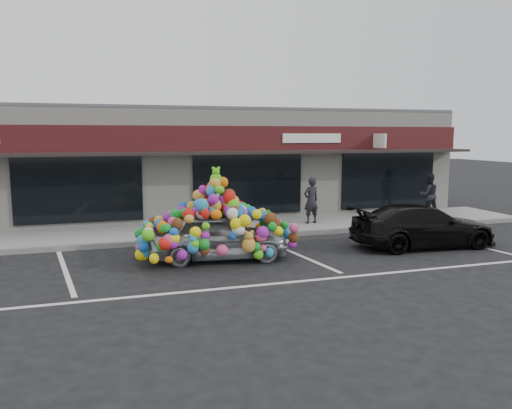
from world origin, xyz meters
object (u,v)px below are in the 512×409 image
object	(u,v)px
pedestrian_b	(429,195)
pedestrian_a	(311,200)
toy_car	(217,230)
black_sedan	(423,226)

from	to	relation	value
pedestrian_b	pedestrian_a	bearing A→B (deg)	11.47
toy_car	pedestrian_b	bearing A→B (deg)	-61.09
toy_car	pedestrian_a	size ratio (longest dim) A/B	2.56
pedestrian_b	black_sedan	bearing A→B (deg)	61.28
pedestrian_a	pedestrian_b	world-z (taller)	pedestrian_a
pedestrian_a	pedestrian_b	bearing A→B (deg)	171.30
toy_car	pedestrian_a	world-z (taller)	toy_car
black_sedan	pedestrian_b	xyz separation A→B (m)	(3.17, 4.07, 0.35)
pedestrian_a	black_sedan	bearing A→B (deg)	104.96
toy_car	pedestrian_a	distance (m)	5.50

